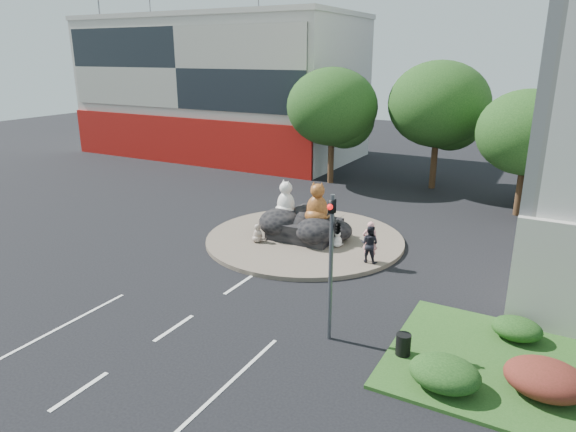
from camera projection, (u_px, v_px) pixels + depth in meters
name	position (u px, v px, depth m)	size (l,w,h in m)	color
ground	(174.00, 328.00, 17.84)	(120.00, 120.00, 0.00)	black
roundabout_island	(305.00, 239.00, 26.16)	(10.00, 10.00, 0.20)	brown
rock_plinth	(305.00, 229.00, 25.99)	(3.20, 2.60, 0.90)	black
shophouse_block	(220.00, 87.00, 47.56)	(25.20, 12.30, 17.40)	beige
grass_verge	(564.00, 382.00, 14.80)	(10.00, 6.00, 0.12)	#1E4617
tree_left	(333.00, 111.00, 36.48)	(6.46, 6.46, 8.27)	#382314
tree_mid	(440.00, 109.00, 34.84)	(6.84, 6.84, 8.76)	#382314
tree_right	(529.00, 137.00, 29.02)	(5.70, 5.70, 7.30)	#382314
hedge_near_green	(445.00, 373.00, 14.36)	(2.00, 1.60, 0.90)	#133310
hedge_red	(546.00, 379.00, 14.03)	(2.20, 1.76, 0.99)	#4D1F14
hedge_back_green	(517.00, 329.00, 16.87)	(1.60, 1.28, 0.72)	#133310
traffic_light	(334.00, 237.00, 16.07)	(0.44, 1.24, 5.00)	#595B60
cat_white	(286.00, 198.00, 26.26)	(1.15, 1.00, 1.91)	white
cat_tabby	(317.00, 202.00, 25.30)	(1.24, 1.07, 2.06)	#A26921
kitten_calico	(258.00, 232.00, 25.36)	(0.58, 0.50, 0.97)	beige
kitten_white	(338.00, 238.00, 24.72)	(0.50, 0.43, 0.83)	silver
pedestrian_pink	(370.00, 241.00, 22.84)	(0.68, 0.45, 1.87)	pink
pedestrian_dark	(369.00, 244.00, 22.76)	(0.83, 0.65, 1.72)	black
parked_car	(250.00, 162.00, 41.94)	(1.41, 4.03, 1.33)	#9A9DA1
litter_bin	(403.00, 344.00, 15.98)	(0.47, 0.47, 0.70)	black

